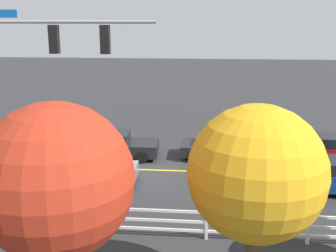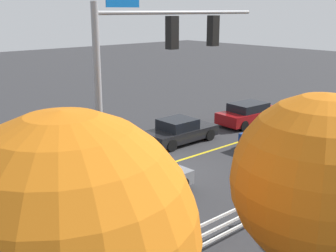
{
  "view_description": "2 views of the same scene",
  "coord_description": "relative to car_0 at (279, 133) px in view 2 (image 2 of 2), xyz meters",
  "views": [
    {
      "loc": [
        -2.89,
        18.83,
        7.01
      ],
      "look_at": [
        -1.26,
        1.28,
        2.53
      ],
      "focal_mm": 44.67,
      "sensor_mm": 36.0,
      "label": 1
    },
    {
      "loc": [
        11.3,
        13.94,
        7.03
      ],
      "look_at": [
        0.41,
        1.58,
        2.45
      ],
      "focal_mm": 44.84,
      "sensor_mm": 36.0,
      "label": 2
    }
  ],
  "objects": [
    {
      "name": "tree_0",
      "position": [
        15.97,
        6.97,
        3.03
      ],
      "size": [
        3.95,
        3.95,
        5.7
      ],
      "color": "brown",
      "rests_on": "ground_plane"
    },
    {
      "name": "tree_4",
      "position": [
        11.12,
        8.25,
        3.02
      ],
      "size": [
        3.55,
        3.55,
        5.5
      ],
      "color": "brown",
      "rests_on": "ground_plane"
    },
    {
      "name": "car_0",
      "position": [
        0.0,
        0.0,
        0.0
      ],
      "size": [
        4.52,
        1.91,
        1.41
      ],
      "rotation": [
        0.0,
        0.0,
        -0.02
      ],
      "color": "navy",
      "rests_on": "ground_plane"
    },
    {
      "name": "car_4",
      "position": [
        9.19,
        -3.56,
        -0.03
      ],
      "size": [
        4.74,
        2.1,
        1.35
      ],
      "rotation": [
        0.0,
        0.0,
        3.18
      ],
      "color": "black",
      "rests_on": "ground_plane"
    },
    {
      "name": "car_1",
      "position": [
        3.54,
        -3.96,
        -0.05
      ],
      "size": [
        4.2,
        1.95,
        1.34
      ],
      "rotation": [
        0.0,
        0.0,
        3.15
      ],
      "color": "black",
      "rests_on": "ground_plane"
    },
    {
      "name": "ground_plane",
      "position": [
        7.25,
        -1.84,
        -0.69
      ],
      "size": [
        120.0,
        120.0,
        0.0
      ],
      "primitive_type": "plane",
      "color": "#2D2D30"
    },
    {
      "name": "signal_assembly",
      "position": [
        10.73,
        2.33,
        4.45
      ],
      "size": [
        6.48,
        0.38,
        7.37
      ],
      "color": "gray",
      "rests_on": "ground_plane"
    },
    {
      "name": "car_3",
      "position": [
        9.35,
        0.08,
        -0.07
      ],
      "size": [
        4.2,
        2.12,
        1.24
      ],
      "rotation": [
        0.0,
        0.0,
        0.03
      ],
      "color": "slate",
      "rests_on": "ground_plane"
    },
    {
      "name": "lane_center_stripe",
      "position": [
        3.25,
        -1.84,
        -0.68
      ],
      "size": [
        28.0,
        0.16,
        0.01
      ],
      "primitive_type": "cube",
      "color": "gold",
      "rests_on": "ground_plane"
    },
    {
      "name": "white_rail_fence",
      "position": [
        4.25,
        4.49,
        -0.08
      ],
      "size": [
        26.1,
        0.1,
        1.15
      ],
      "color": "white",
      "rests_on": "ground_plane"
    },
    {
      "name": "car_2",
      "position": [
        -2.39,
        -3.81,
        -0.0
      ],
      "size": [
        4.65,
        2.13,
        1.4
      ],
      "rotation": [
        0.0,
        0.0,
        3.09
      ],
      "color": "maroon",
      "rests_on": "ground_plane"
    }
  ]
}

